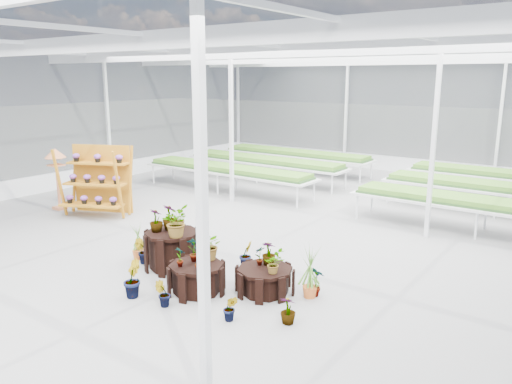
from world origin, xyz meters
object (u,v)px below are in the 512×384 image
Objects in this scene: plinth_mid at (197,278)px; shelf_rack at (96,182)px; plinth_low at (265,280)px; bird_table at (57,179)px; plinth_tall at (173,250)px.

shelf_rack is at bearing 159.19° from plinth_mid.
plinth_low is (1.00, 0.70, -0.03)m from plinth_mid.
shelf_rack is (-5.71, 2.17, 0.70)m from plinth_mid.
bird_table is (-1.46, -0.23, -0.07)m from shelf_rack.
plinth_mid is 1.22m from plinth_low.
bird_table is (-5.98, 1.34, 0.52)m from plinth_tall.
bird_table is at bearing 171.36° from plinth_low.
plinth_tall reaches higher than plinth_low.
plinth_low is 0.57× the size of bird_table.
plinth_low is 8.30m from bird_table.
plinth_tall is 2.21m from plinth_low.
bird_table reaches higher than plinth_mid.
plinth_low is 0.53× the size of shelf_rack.
bird_table is at bearing 164.85° from plinth_mid.
plinth_mid is at bearing -13.52° from bird_table.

